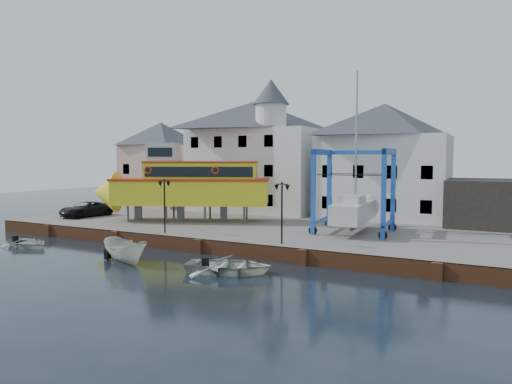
% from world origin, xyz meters
% --- Properties ---
extents(ground, '(140.00, 140.00, 0.00)m').
position_xyz_m(ground, '(0.00, 0.00, 0.00)').
color(ground, black).
rests_on(ground, ground).
extents(hardstanding, '(44.00, 22.00, 1.00)m').
position_xyz_m(hardstanding, '(0.00, 11.00, 0.50)').
color(hardstanding, '#605D5A').
rests_on(hardstanding, ground).
extents(quay_wall, '(44.00, 0.47, 1.00)m').
position_xyz_m(quay_wall, '(-0.00, 0.10, 0.50)').
color(quay_wall, brown).
rests_on(quay_wall, ground).
extents(building_pink, '(8.00, 7.00, 10.30)m').
position_xyz_m(building_pink, '(-18.00, 18.00, 6.15)').
color(building_pink, tan).
rests_on(building_pink, hardstanding).
extents(building_white_main, '(14.00, 8.30, 14.00)m').
position_xyz_m(building_white_main, '(-4.87, 18.39, 7.34)').
color(building_white_main, silver).
rests_on(building_white_main, hardstanding).
extents(building_white_right, '(12.00, 8.00, 11.20)m').
position_xyz_m(building_white_right, '(9.00, 19.00, 6.60)').
color(building_white_right, silver).
rests_on(building_white_right, hardstanding).
extents(shed_dark, '(8.00, 7.00, 4.00)m').
position_xyz_m(shed_dark, '(19.00, 17.00, 3.00)').
color(shed_dark, black).
rests_on(shed_dark, hardstanding).
extents(lamp_post_left, '(1.12, 0.32, 4.20)m').
position_xyz_m(lamp_post_left, '(-4.00, 1.20, 4.17)').
color(lamp_post_left, black).
rests_on(lamp_post_left, hardstanding).
extents(lamp_post_right, '(1.12, 0.32, 4.20)m').
position_xyz_m(lamp_post_right, '(6.00, 1.20, 4.17)').
color(lamp_post_right, black).
rests_on(lamp_post_right, hardstanding).
extents(tour_boat, '(16.79, 10.33, 7.24)m').
position_xyz_m(tour_boat, '(-7.28, 7.68, 4.41)').
color(tour_boat, '#59595E').
rests_on(tour_boat, hardstanding).
extents(travel_lift, '(6.03, 8.38, 12.55)m').
position_xyz_m(travel_lift, '(9.04, 8.74, 3.10)').
color(travel_lift, '#1B45A0').
rests_on(travel_lift, hardstanding).
extents(van, '(3.20, 5.64, 1.49)m').
position_xyz_m(van, '(-17.62, 5.72, 1.74)').
color(van, black).
rests_on(van, hardstanding).
extents(motorboat_a, '(4.88, 3.20, 1.76)m').
position_xyz_m(motorboat_a, '(-2.53, -4.67, 0.00)').
color(motorboat_a, beige).
rests_on(motorboat_a, ground).
extents(motorboat_b, '(6.03, 5.02, 1.08)m').
position_xyz_m(motorboat_b, '(4.85, -3.95, 0.00)').
color(motorboat_b, beige).
rests_on(motorboat_b, ground).
extents(motorboat_d, '(4.22, 3.20, 0.82)m').
position_xyz_m(motorboat_d, '(-13.04, -4.08, 0.00)').
color(motorboat_d, beige).
rests_on(motorboat_d, ground).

